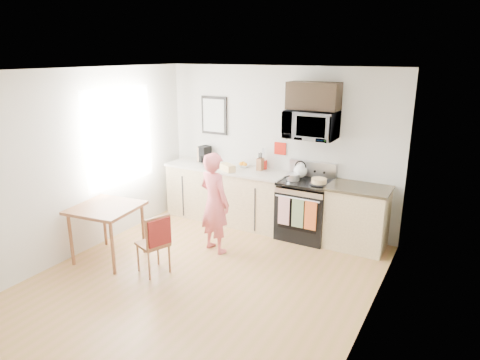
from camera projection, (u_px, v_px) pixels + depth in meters
The scene contains 28 objects.
floor at pixel (200, 283), 5.39m from camera, with size 4.60×4.60×0.00m, color olive.
back_wall at pixel (278, 148), 6.94m from camera, with size 4.00×0.04×2.60m, color beige.
front_wall at pixel (16, 267), 3.09m from camera, with size 4.00×0.04×2.60m, color beige.
left_wall at pixel (79, 164), 5.95m from camera, with size 0.04×4.60×2.60m, color beige.
right_wall at pixel (370, 214), 4.09m from camera, with size 0.04×4.60×2.60m, color beige.
ceiling at pixel (194, 70), 4.65m from camera, with size 4.00×4.60×0.04m, color white.
window at pixel (120, 137), 6.53m from camera, with size 0.06×1.40×1.50m.
cabinet_left at pixel (227, 195), 7.31m from camera, with size 2.10×0.60×0.90m, color tan.
countertop_left at pixel (226, 169), 7.17m from camera, with size 2.14×0.64×0.04m, color beige.
cabinet_right at pixel (357, 219), 6.27m from camera, with size 0.84×0.60×0.90m, color tan.
countertop_right at pixel (360, 188), 6.14m from camera, with size 0.88×0.64×0.04m, color black.
range at pixel (305, 211), 6.62m from camera, with size 0.76×0.70×1.16m.
microwave at pixel (311, 125), 6.33m from camera, with size 0.76×0.51×0.42m, color #BABBBF.
upper_cabinet at pixel (314, 96), 6.25m from camera, with size 0.76×0.35×0.40m, color black.
wall_art at pixel (214, 115), 7.35m from camera, with size 0.50×0.04×0.65m.
wall_trivet at pixel (280, 148), 6.91m from camera, with size 0.20×0.02×0.20m, color #A9190E.
person at pixel (214, 203), 6.09m from camera, with size 0.54×0.35×1.47m, color #E13E46.
dining_table at pixel (106, 213), 5.84m from camera, with size 0.83×0.83×0.78m.
chair at pixel (157, 237), 5.43m from camera, with size 0.48×0.45×0.83m.
knife_block at pixel (260, 164), 6.98m from camera, with size 0.09×0.13×0.20m, color brown.
utensil_crock at pixel (264, 161), 7.04m from camera, with size 0.12×0.12×0.35m.
fruit_bowl at pixel (244, 165), 7.17m from camera, with size 0.22×0.22×0.09m.
milk_carton at pixel (201, 154), 7.52m from camera, with size 0.10×0.10×0.26m, color tan.
coffee_maker at pixel (205, 155), 7.50m from camera, with size 0.20×0.25×0.28m.
bread_bag at pixel (228, 168), 6.95m from camera, with size 0.29×0.14×0.11m, color #DEB374.
cake at pixel (319, 181), 6.29m from camera, with size 0.27×0.27×0.09m.
kettle at pixel (300, 170), 6.61m from camera, with size 0.21×0.21×0.27m.
pot at pixel (293, 177), 6.49m from camera, with size 0.20×0.34×0.10m.
Camera 1 is at (2.77, -3.95, 2.78)m, focal length 32.00 mm.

